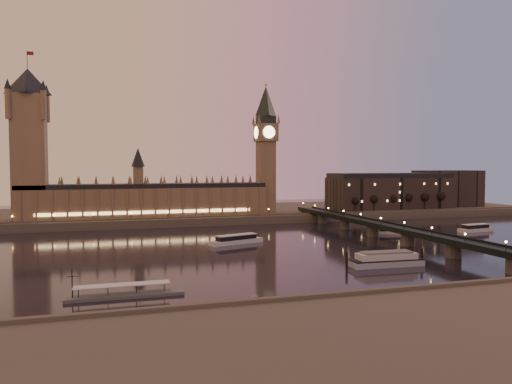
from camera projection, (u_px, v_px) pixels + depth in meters
The scene contains 18 objects.
ground at pixel (241, 248), 270.76m from camera, with size 700.00×700.00×0.00m, color black.
far_embankment at pixel (224, 213), 436.88m from camera, with size 560.00×130.00×6.00m, color #423D35.
palace_of_westminster at pixel (147, 196), 373.26m from camera, with size 180.00×26.62×52.00m.
victoria_tower at pixel (29, 135), 347.40m from camera, with size 31.68×31.68×118.00m.
big_ben at pixel (266, 142), 398.61m from camera, with size 17.68×17.68×104.00m.
westminster_bridge at pixel (389, 232), 297.38m from camera, with size 13.20×260.00×15.30m.
city_block at pixel (410, 190), 451.77m from camera, with size 155.00×45.00×34.00m.
bare_tree_0 at pixel (356, 200), 411.81m from camera, with size 6.78×6.78×13.78m.
bare_tree_1 at pixel (374, 200), 416.74m from camera, with size 6.78×6.78×13.78m.
bare_tree_2 at pixel (392, 199), 421.66m from camera, with size 6.78×6.78×13.78m.
bare_tree_3 at pixel (409, 199), 426.58m from camera, with size 6.78×6.78×13.78m.
bare_tree_4 at pixel (426, 198), 431.51m from camera, with size 6.78×6.78×13.78m.
bare_tree_5 at pixel (442, 198), 436.43m from camera, with size 6.78×6.78×13.78m.
cruise_boat_a at pixel (236, 240), 286.24m from camera, with size 33.68×17.34×5.30m.
cruise_boat_b at pixel (392, 231), 327.24m from camera, with size 23.53×10.74×4.22m.
cruise_boat_c at pixel (475, 228), 337.98m from camera, with size 26.61×9.92×5.20m.
moored_barge at pixel (386, 259), 222.89m from camera, with size 38.52×10.83×7.07m.
pontoon_pier at pixel (125, 294), 170.74m from camera, with size 39.71×6.62×10.59m.
Camera 1 is at (-71.27, -259.20, 45.27)m, focal length 35.00 mm.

